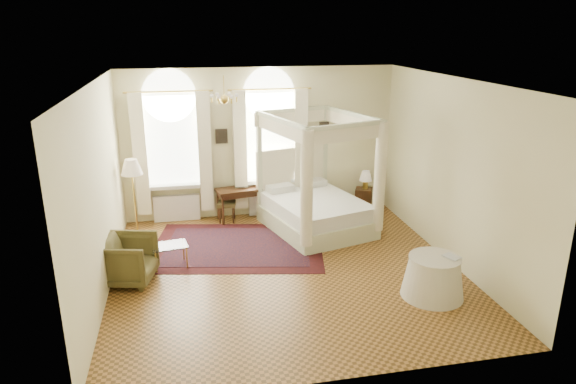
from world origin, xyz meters
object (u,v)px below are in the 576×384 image
Objects in this scene: stool at (227,205)px; coffee_table at (169,247)px; floor_lamp at (132,171)px; side_table at (433,277)px; writing_desk at (239,193)px; armchair at (127,260)px; nightstand at (363,200)px; canopy_bed at (316,205)px.

stool is 2.39m from coffee_table.
floor_lamp is 6.01m from side_table.
writing_desk is 2.36× the size of stool.
stool is 0.45× the size of side_table.
armchair is 1.29× the size of coffee_table.
writing_desk is at bearing 14.53° from floor_lamp.
stool is 0.51× the size of armchair.
armchair reaches higher than nightstand.
nightstand is at bearing 33.53° from canopy_bed.
writing_desk reaches higher than stool.
nightstand is 0.79× the size of coffee_table.
canopy_bed is at bearing -5.42° from floor_lamp.
canopy_bed reaches higher than nightstand.
stool is 0.65× the size of coffee_table.
writing_desk reaches higher than coffee_table.
armchair is at bearing -153.35° from nightstand.
floor_lamp is at bearing 144.28° from side_table.
armchair is 0.88× the size of side_table.
coffee_table is at bearing -120.13° from stool.
canopy_bed is at bearing -52.63° from armchair.
floor_lamp is at bearing 113.60° from coffee_table.
coffee_table is 4.54m from side_table.
armchair is at bearing -147.95° from coffee_table.
stool is (-1.81, 0.86, -0.19)m from canopy_bed.
writing_desk reaches higher than nightstand.
nightstand is at bearing -49.83° from armchair.
stool is at bearing 126.40° from side_table.
side_table reaches higher than nightstand.
armchair is 0.54× the size of floor_lamp.
writing_desk is (-2.91, 0.00, 0.35)m from nightstand.
canopy_bed is 2.53× the size of writing_desk.
canopy_bed is at bearing -30.59° from writing_desk.
nightstand is at bearing 86.31° from side_table.
canopy_bed is 2.01m from stool.
side_table is (2.65, -4.01, -0.29)m from writing_desk.
side_table is at bearing -24.71° from coffee_table.
writing_desk is 1.19× the size of armchair.
writing_desk is 0.64× the size of floor_lamp.
floor_lamp is at bearing 13.52° from armchair.
nightstand is 5.22m from floor_lamp.
floor_lamp reaches higher than armchair.
nightstand is 4.02m from side_table.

